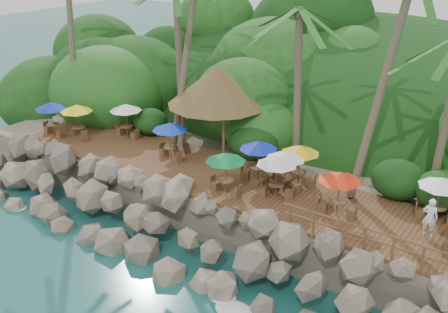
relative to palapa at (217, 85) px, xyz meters
The scene contains 11 objects.
ground 11.44m from the palapa, 73.23° to the right, with size 140.00×140.00×0.00m, color #19514F.
land_base 8.57m from the palapa, 66.50° to the left, with size 32.00×25.20×2.10m, color gray.
jungle_hill 15.46m from the palapa, 78.54° to the left, with size 44.80×28.00×15.40m, color #143811.
seawall 9.23m from the palapa, 69.08° to the right, with size 29.00×4.00×2.30m, color gray, non-canonical shape.
terrace 5.74m from the palapa, 50.46° to the right, with size 26.00×5.00×0.20m, color brown.
jungle_foliage 8.51m from the palapa, 62.84° to the left, with size 44.00×16.00×12.00m, color #143811, non-canonical shape.
foam_line 11.18m from the palapa, 72.71° to the right, with size 25.20×0.80×0.06m.
palapa is the anchor object (origin of this frame).
dining_clusters 5.16m from the palapa, 44.53° to the right, with size 25.51×4.89×2.07m.
railing 12.90m from the palapa, 27.48° to the right, with size 7.20×0.10×1.00m.
waiter 13.58m from the palapa, 14.52° to the right, with size 0.62×0.41×1.71m, color white.
Camera 1 is at (13.87, -14.05, 13.98)m, focal length 42.75 mm.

